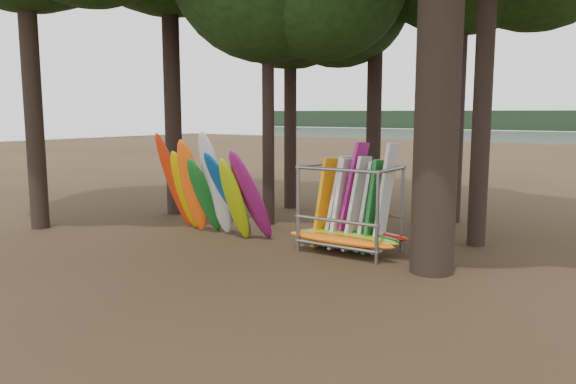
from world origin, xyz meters
The scene contains 4 objects.
ground centered at (0.00, 0.00, 0.00)m, with size 120.00×120.00×0.00m, color #47331E.
lake centered at (0.00, 60.00, 0.00)m, with size 160.00×160.00×0.00m, color gray.
kayak_row centered at (-1.78, 0.73, 1.35)m, with size 3.94×2.00×3.23m.
storage_rack centered at (2.51, 1.35, 1.05)m, with size 3.02×1.57×2.90m.
Camera 1 is at (9.30, -11.42, 3.63)m, focal length 35.00 mm.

